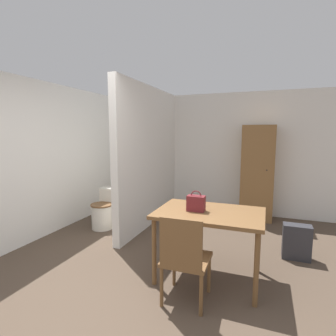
% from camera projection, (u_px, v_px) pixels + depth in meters
% --- Properties ---
extents(ground_plane, '(16.00, 16.00, 0.00)m').
position_uv_depth(ground_plane, '(113.00, 313.00, 2.46)').
color(ground_plane, '#4C3D30').
extents(wall_back, '(5.14, 0.12, 2.50)m').
position_uv_depth(wall_back, '(204.00, 153.00, 5.72)').
color(wall_back, white).
rests_on(wall_back, ground_plane).
extents(wall_left, '(0.12, 4.63, 2.50)m').
position_uv_depth(wall_left, '(65.00, 157.00, 4.72)').
color(wall_left, white).
rests_on(wall_left, ground_plane).
extents(partition_wall, '(0.12, 2.41, 2.50)m').
position_uv_depth(partition_wall, '(150.00, 157.00, 4.79)').
color(partition_wall, white).
rests_on(partition_wall, ground_plane).
extents(dining_table, '(1.19, 0.81, 0.80)m').
position_uv_depth(dining_table, '(209.00, 219.00, 2.97)').
color(dining_table, brown).
rests_on(dining_table, ground_plane).
extents(wooden_chair, '(0.46, 0.46, 0.91)m').
position_uv_depth(wooden_chair, '(184.00, 257.00, 2.53)').
color(wooden_chair, brown).
rests_on(wooden_chair, ground_plane).
extents(toilet, '(0.39, 0.54, 0.68)m').
position_uv_depth(toilet, '(104.00, 212.00, 4.68)').
color(toilet, silver).
rests_on(toilet, ground_plane).
extents(handbag, '(0.20, 0.11, 0.24)m').
position_uv_depth(handbag, '(196.00, 203.00, 2.97)').
color(handbag, maroon).
rests_on(handbag, dining_table).
extents(wooden_cabinet, '(0.60, 0.49, 1.83)m').
position_uv_depth(wooden_cabinet, '(257.00, 173.00, 5.07)').
color(wooden_cabinet, brown).
rests_on(wooden_cabinet, ground_plane).
extents(space_heater, '(0.35, 0.19, 0.47)m').
position_uv_depth(space_heater, '(297.00, 242.00, 3.50)').
color(space_heater, '#2D2D33').
rests_on(space_heater, ground_plane).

